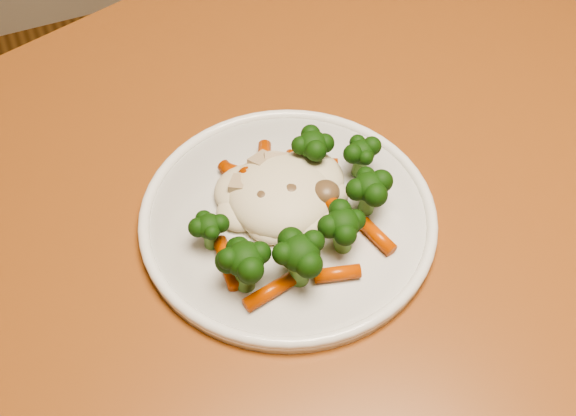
# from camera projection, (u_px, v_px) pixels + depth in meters

# --- Properties ---
(dining_table) EXTENTS (1.39, 1.13, 0.75)m
(dining_table) POSITION_uv_depth(u_px,v_px,m) (342.00, 273.00, 0.72)
(dining_table) COLOR #975122
(dining_table) RESTS_ON ground
(plate) EXTENTS (0.26, 0.26, 0.01)m
(plate) POSITION_uv_depth(u_px,v_px,m) (288.00, 218.00, 0.63)
(plate) COLOR white
(plate) RESTS_ON dining_table
(meal) EXTENTS (0.19, 0.17, 0.05)m
(meal) POSITION_uv_depth(u_px,v_px,m) (291.00, 209.00, 0.61)
(meal) COLOR beige
(meal) RESTS_ON plate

